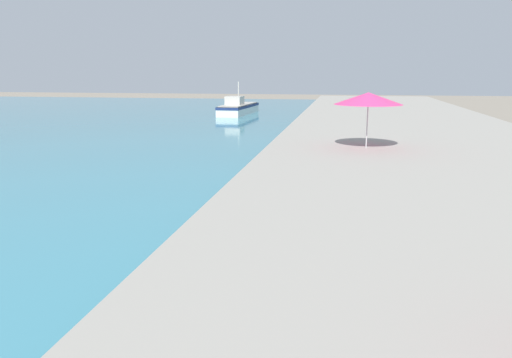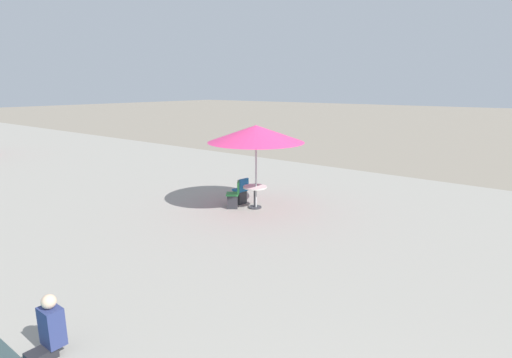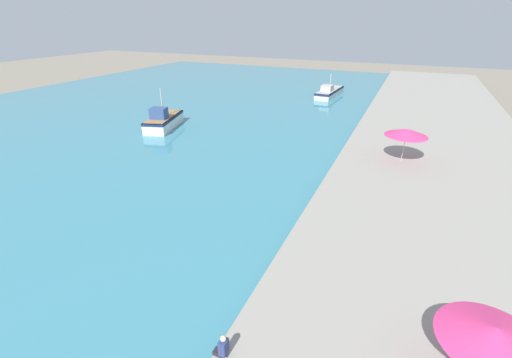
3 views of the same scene
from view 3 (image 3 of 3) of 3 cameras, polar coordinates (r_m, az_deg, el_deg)
The scene contains 7 objects.
water_basin at distance 51.73m, azimuth -16.19°, elevation 11.76°, with size 56.00×90.00×0.04m.
quay_promenade at distance 40.12m, azimuth 28.01°, elevation 6.44°, with size 16.00×90.00×0.67m.
fishing_boat_near at distance 40.12m, azimuth -15.17°, elevation 9.42°, with size 4.08×6.78×4.41m.
fishing_boat_mid at distance 56.62m, azimuth 12.13°, elevation 14.02°, with size 2.82×8.53×3.33m.
cafe_umbrella_pink at distance 12.75m, azimuth 35.04°, elevation -20.56°, with size 3.14×3.14×2.77m.
cafe_umbrella_white at distance 29.83m, azimuth 23.81°, elevation 7.13°, with size 3.32×3.32×2.73m.
person_at_quay at distance 13.19m, azimuth -5.58°, elevation -26.11°, with size 0.53×0.36×0.98m.
Camera 3 is at (4.71, -1.43, 11.40)m, focal length 24.00 mm.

